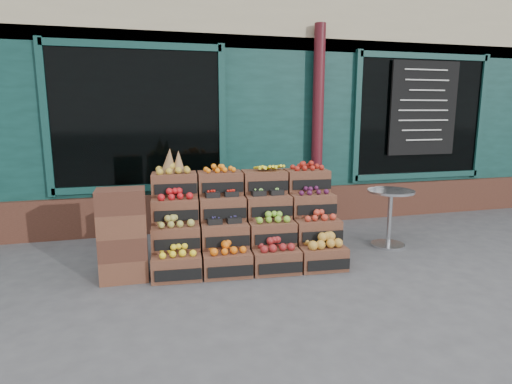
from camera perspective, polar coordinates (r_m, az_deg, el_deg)
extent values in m
plane|color=#4A4A4D|center=(5.07, 4.33, -10.82)|extent=(60.00, 60.00, 0.00)
cube|color=#103934|center=(9.78, -5.95, 13.89)|extent=(12.00, 6.00, 4.80)
cube|color=#103934|center=(6.88, -1.79, 7.76)|extent=(12.00, 0.12, 3.00)
cube|color=#4A281D|center=(6.98, -1.59, -2.15)|extent=(12.00, 0.18, 0.60)
cube|color=black|center=(6.62, -15.45, 9.42)|extent=(2.40, 0.06, 2.00)
cube|color=black|center=(8.17, 21.04, 9.29)|extent=(2.40, 0.06, 2.00)
cylinder|color=#4D1119|center=(7.07, 8.21, 8.55)|extent=(0.18, 0.18, 3.20)
cube|color=black|center=(8.10, 21.45, 10.32)|extent=(1.30, 0.04, 1.60)
cube|color=brown|center=(4.98, -10.53, -9.71)|extent=(0.58, 0.43, 0.28)
cube|color=black|center=(4.80, -10.52, -10.86)|extent=(0.51, 0.06, 0.12)
cube|color=yellow|center=(4.92, -10.60, -7.72)|extent=(0.46, 0.33, 0.09)
cube|color=brown|center=(5.00, -3.88, -9.43)|extent=(0.58, 0.43, 0.28)
cube|color=black|center=(4.82, -3.60, -10.57)|extent=(0.51, 0.06, 0.12)
cube|color=orange|center=(4.94, -3.91, -7.40)|extent=(0.46, 0.33, 0.10)
cube|color=brown|center=(5.09, 2.60, -9.04)|extent=(0.58, 0.43, 0.28)
cube|color=black|center=(4.92, 3.14, -10.13)|extent=(0.51, 0.06, 0.12)
cube|color=maroon|center=(5.03, 2.62, -7.01)|extent=(0.46, 0.33, 0.10)
cube|color=brown|center=(5.24, 8.77, -8.57)|extent=(0.58, 0.43, 0.28)
cube|color=black|center=(5.07, 9.52, -9.60)|extent=(0.51, 0.06, 0.12)
cube|color=#BE8730|center=(5.18, 8.84, -6.46)|extent=(0.46, 0.33, 0.13)
cube|color=brown|center=(5.11, -10.64, -5.91)|extent=(0.58, 0.43, 0.28)
cube|color=black|center=(4.92, -10.63, -6.89)|extent=(0.51, 0.06, 0.12)
cube|color=#A59D45|center=(5.06, -10.71, -3.91)|extent=(0.46, 0.33, 0.09)
cube|color=brown|center=(5.14, -4.22, -5.66)|extent=(0.58, 0.43, 0.28)
cube|color=black|center=(4.95, -3.96, -6.62)|extent=(0.51, 0.06, 0.12)
cube|color=navy|center=(5.09, -4.24, -4.00)|extent=(0.46, 0.33, 0.03)
cube|color=brown|center=(5.22, 2.06, -5.35)|extent=(0.58, 0.43, 0.28)
cube|color=black|center=(5.04, 2.55, -6.28)|extent=(0.51, 0.06, 0.12)
cube|color=#7DB830|center=(5.18, 2.07, -3.39)|extent=(0.46, 0.33, 0.09)
cube|color=brown|center=(5.37, 8.05, -5.00)|extent=(0.58, 0.43, 0.28)
cube|color=black|center=(5.19, 8.74, -5.88)|extent=(0.51, 0.06, 0.12)
cube|color=red|center=(5.32, 8.10, -3.11)|extent=(0.46, 0.33, 0.09)
cube|color=brown|center=(5.27, -10.73, -2.31)|extent=(0.58, 0.43, 0.28)
cube|color=black|center=(5.07, -10.73, -3.13)|extent=(0.51, 0.06, 0.12)
cube|color=red|center=(5.23, -10.81, -0.34)|extent=(0.46, 0.33, 0.09)
cube|color=brown|center=(5.29, -4.53, -2.09)|extent=(0.58, 0.43, 0.28)
cube|color=black|center=(5.10, -4.29, -2.90)|extent=(0.51, 0.06, 0.12)
cube|color=red|center=(5.26, -4.56, -0.43)|extent=(0.46, 0.33, 0.04)
cube|color=brown|center=(5.38, 1.54, -1.85)|extent=(0.58, 0.43, 0.28)
cube|color=black|center=(5.19, 2.00, -2.63)|extent=(0.51, 0.06, 0.12)
cube|color=#83C655|center=(5.34, 1.55, -0.25)|extent=(0.46, 0.33, 0.03)
cube|color=brown|center=(5.52, 7.36, -1.60)|extent=(0.58, 0.43, 0.28)
cube|color=black|center=(5.34, 8.02, -2.35)|extent=(0.51, 0.06, 0.12)
cube|color=#491539|center=(5.48, 7.41, 0.16)|extent=(0.46, 0.33, 0.07)
cube|color=brown|center=(5.44, -10.83, 1.06)|extent=(0.58, 0.43, 0.28)
cube|color=black|center=(5.24, -10.83, 0.40)|extent=(0.51, 0.06, 0.12)
cube|color=gold|center=(5.41, -10.90, 2.99)|extent=(0.46, 0.33, 0.09)
cube|color=brown|center=(5.46, -4.82, 1.26)|extent=(0.58, 0.43, 0.28)
cube|color=black|center=(5.27, -4.60, 0.61)|extent=(0.51, 0.06, 0.12)
cube|color=orange|center=(5.44, -4.85, 3.08)|extent=(0.46, 0.33, 0.07)
cube|color=brown|center=(5.55, 1.06, 1.44)|extent=(0.58, 0.43, 0.28)
cube|color=black|center=(5.36, 1.49, 0.80)|extent=(0.51, 0.06, 0.12)
cube|color=yellow|center=(5.52, 1.07, 3.28)|extent=(0.46, 0.33, 0.08)
cube|color=brown|center=(5.69, 6.72, 1.60)|extent=(0.58, 0.43, 0.28)
cube|color=black|center=(5.50, 7.33, 0.98)|extent=(0.51, 0.06, 0.12)
cube|color=#A51E15|center=(5.66, 6.76, 3.38)|extent=(0.46, 0.33, 0.08)
cube|color=#4A281D|center=(5.26, -1.04, -8.39)|extent=(2.29, 0.57, 0.28)
cube|color=#4A281D|center=(5.43, -1.45, -6.23)|extent=(2.29, 0.57, 0.55)
cube|color=#4A281D|center=(5.61, -1.82, -4.20)|extent=(2.29, 0.57, 0.83)
cone|color=olive|center=(5.40, -11.50, 4.14)|extent=(0.19, 0.19, 0.32)
cone|color=olive|center=(5.45, -10.30, 4.02)|extent=(0.17, 0.17, 0.28)
cube|color=brown|center=(5.08, -17.10, -9.70)|extent=(0.52, 0.37, 0.26)
cube|color=#4A281D|center=(4.99, -17.27, -6.92)|extent=(0.52, 0.37, 0.26)
cube|color=brown|center=(4.92, -17.44, -4.06)|extent=(0.52, 0.37, 0.26)
cube|color=#4A281D|center=(4.87, -17.61, -1.11)|extent=(0.52, 0.37, 0.26)
cylinder|color=#AFB1B6|center=(6.31, 17.17, -6.73)|extent=(0.46, 0.46, 0.03)
cylinder|color=#AFB1B6|center=(6.21, 17.36, -3.43)|extent=(0.06, 0.06, 0.76)
cylinder|color=#AFB1B6|center=(6.13, 17.56, 0.10)|extent=(0.63, 0.63, 0.03)
imported|color=#175320|center=(7.35, -16.80, 3.43)|extent=(0.80, 0.62, 1.96)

